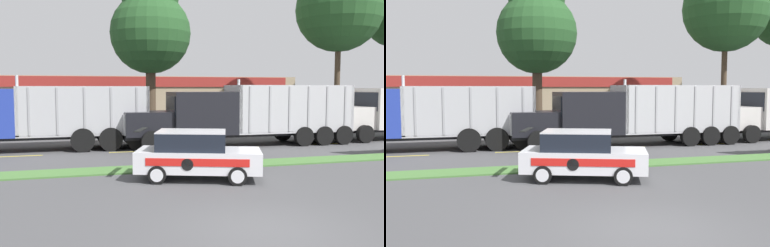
# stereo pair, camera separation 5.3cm
# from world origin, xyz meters

# --- Properties ---
(ground_plane) EXTENTS (600.00, 600.00, 0.00)m
(ground_plane) POSITION_xyz_m (0.00, 0.00, 0.00)
(ground_plane) COLOR #474749
(grass_verge) EXTENTS (120.00, 1.41, 0.06)m
(grass_verge) POSITION_xyz_m (0.00, 7.53, 0.03)
(grass_verge) COLOR #477538
(grass_verge) RESTS_ON ground_plane
(centre_line_3) EXTENTS (2.40, 0.14, 0.01)m
(centre_line_3) POSITION_xyz_m (-6.55, 12.24, 0.00)
(centre_line_3) COLOR yellow
(centre_line_3) RESTS_ON ground_plane
(centre_line_4) EXTENTS (2.40, 0.14, 0.01)m
(centre_line_4) POSITION_xyz_m (-1.15, 12.24, 0.00)
(centre_line_4) COLOR yellow
(centre_line_4) RESTS_ON ground_plane
(centre_line_5) EXTENTS (2.40, 0.14, 0.01)m
(centre_line_5) POSITION_xyz_m (4.25, 12.24, 0.00)
(centre_line_5) COLOR yellow
(centre_line_5) RESTS_ON ground_plane
(centre_line_6) EXTENTS (2.40, 0.14, 0.01)m
(centre_line_6) POSITION_xyz_m (9.65, 12.24, 0.00)
(centre_line_6) COLOR yellow
(centre_line_6) RESTS_ON ground_plane
(dump_truck_lead) EXTENTS (12.47, 2.68, 3.53)m
(dump_truck_lead) POSITION_xyz_m (3.72, 12.98, 1.52)
(dump_truck_lead) COLOR black
(dump_truck_lead) RESTS_ON ground_plane
(dump_truck_trail) EXTENTS (11.19, 2.66, 3.68)m
(dump_truck_trail) POSITION_xyz_m (-6.72, 13.92, 1.57)
(dump_truck_trail) COLOR black
(dump_truck_trail) RESTS_ON ground_plane
(rally_car) EXTENTS (4.53, 3.17, 1.68)m
(rally_car) POSITION_xyz_m (0.04, 5.41, 0.84)
(rally_car) COLOR white
(rally_car) RESTS_ON ground_plane
(store_building_backdrop) EXTENTS (39.48, 12.10, 4.02)m
(store_building_backdrop) POSITION_xyz_m (-4.92, 31.35, 2.01)
(store_building_backdrop) COLOR #9E896B
(store_building_backdrop) RESTS_ON ground_plane
(tree_behind_left) EXTENTS (5.91, 5.91, 12.98)m
(tree_behind_left) POSITION_xyz_m (13.94, 17.91, 9.13)
(tree_behind_left) COLOR #473828
(tree_behind_left) RESTS_ON ground_plane
(tree_behind_centre) EXTENTS (5.16, 5.16, 10.45)m
(tree_behind_centre) POSITION_xyz_m (0.91, 19.04, 7.06)
(tree_behind_centre) COLOR #473828
(tree_behind_centre) RESTS_ON ground_plane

